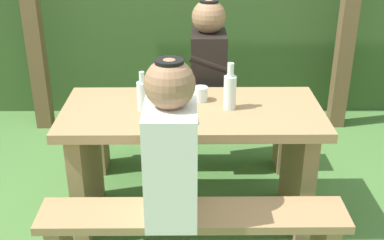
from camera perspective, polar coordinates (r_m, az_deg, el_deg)
ground_plane at (r=3.02m, az=0.00°, el=-11.06°), size 12.00×12.00×0.00m
hedge_backdrop at (r=4.63m, az=-0.21°, el=13.42°), size 6.40×1.02×1.71m
picnic_table at (r=2.76m, az=0.00°, el=-2.91°), size 1.40×0.64×0.71m
bench_near at (r=2.36m, az=0.12°, el=-13.02°), size 1.40×0.24×0.45m
bench_far at (r=3.36m, az=-0.08°, el=-0.69°), size 1.40×0.24×0.45m
person_white_shirt at (r=2.11m, az=-2.44°, el=-3.04°), size 0.25×0.35×0.72m
person_black_coat at (r=3.19m, az=1.86°, el=6.78°), size 0.25×0.35×0.72m
drinking_glass at (r=2.76m, az=0.99°, el=3.02°), size 0.08×0.08×0.08m
bottle_left at (r=2.64m, az=4.38°, el=3.41°), size 0.07×0.07×0.25m
bottle_right at (r=2.63m, az=-5.70°, el=2.90°), size 0.06×0.06×0.21m
cell_phone at (r=2.57m, az=-4.76°, el=0.44°), size 0.08×0.14×0.01m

